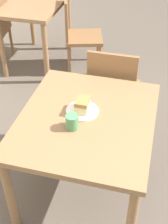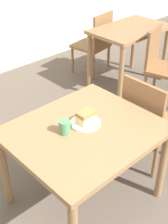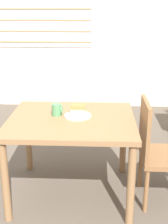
# 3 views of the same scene
# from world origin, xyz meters

# --- Properties ---
(wall_back) EXTENTS (10.00, 0.09, 2.80)m
(wall_back) POSITION_xyz_m (-0.01, 3.03, 1.41)
(wall_back) COLOR beige
(wall_back) RESTS_ON ground_plane
(dining_table_near) EXTENTS (1.03, 0.89, 0.70)m
(dining_table_near) POSITION_xyz_m (0.11, 0.49, 0.61)
(dining_table_near) COLOR olive
(dining_table_near) RESTS_ON ground_plane
(chair_near_window) EXTENTS (0.43, 0.43, 0.87)m
(chair_near_window) POSITION_xyz_m (0.82, 0.44, 0.46)
(chair_near_window) COLOR brown
(chair_near_window) RESTS_ON ground_plane
(plate) EXTENTS (0.22, 0.22, 0.01)m
(plate) POSITION_xyz_m (0.16, 0.54, 0.71)
(plate) COLOR white
(plate) RESTS_ON dining_table_near
(cake_slice) EXTENTS (0.12, 0.08, 0.09)m
(cake_slice) POSITION_xyz_m (0.16, 0.54, 0.76)
(cake_slice) COLOR #E5CC89
(cake_slice) RESTS_ON plate
(coffee_mug) EXTENTS (0.09, 0.08, 0.10)m
(coffee_mug) POSITION_xyz_m (-0.02, 0.56, 0.75)
(coffee_mug) COLOR #4C8456
(coffee_mug) RESTS_ON dining_table_near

